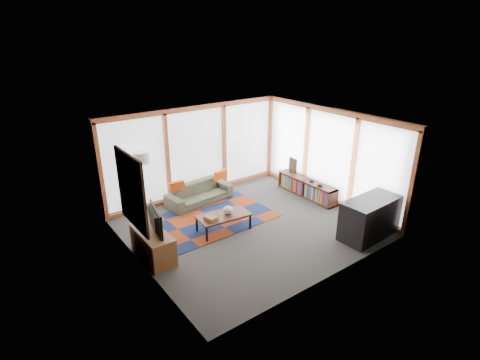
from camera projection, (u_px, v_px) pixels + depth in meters
ground at (250, 227)px, 9.15m from camera, size 5.50×5.50×0.00m
room_envelope at (252, 157)px, 9.27m from camera, size 5.52×5.02×2.62m
rug at (211, 218)px, 9.54m from camera, size 3.13×2.05×0.01m
sofa at (199, 193)px, 10.36m from camera, size 1.93×0.91×0.55m
pillow_left at (177, 186)px, 9.83m from camera, size 0.42×0.14×0.23m
pillow_right at (221, 175)px, 10.58m from camera, size 0.43×0.20×0.23m
floor_lamp at (144, 183)px, 9.57m from camera, size 0.42×0.42×1.67m
coffee_table at (224, 223)px, 8.91m from camera, size 1.29×0.74×0.41m
book_stack at (211, 218)px, 8.58m from camera, size 0.27×0.31×0.09m
vase at (228, 210)px, 8.84m from camera, size 0.27×0.27×0.20m
bookshelf at (306, 188)px, 10.75m from camera, size 0.37×2.01×0.50m
bowl_a at (320, 184)px, 10.21m from camera, size 0.22×0.22×0.09m
bowl_b at (312, 180)px, 10.52m from camera, size 0.19×0.19×0.09m
shelf_picture at (293, 165)px, 11.16m from camera, size 0.08×0.33×0.43m
tv_console at (153, 245)px, 7.81m from camera, size 0.51×1.23×0.61m
television at (152, 220)px, 7.60m from camera, size 0.30×0.92×0.53m
bar_counter at (370, 218)px, 8.57m from camera, size 1.50×0.74×0.93m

